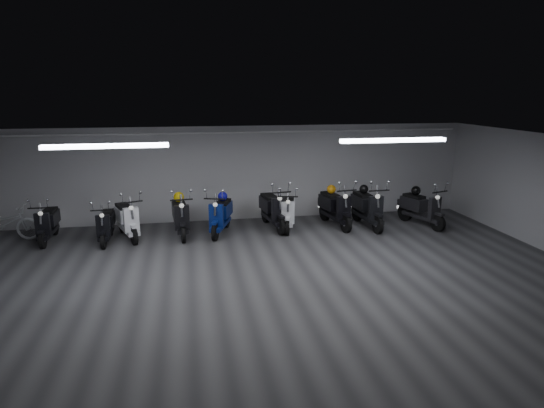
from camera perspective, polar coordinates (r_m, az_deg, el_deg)
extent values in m
cube|color=#363639|center=(9.41, -0.75, -10.03)|extent=(14.00, 10.00, 0.01)
cube|color=gray|center=(8.66, -0.80, 7.23)|extent=(14.00, 10.00, 0.01)
cube|color=#A9A8AB|center=(13.77, -4.26, 3.77)|extent=(14.00, 0.01, 2.80)
cube|color=#A9A8AB|center=(4.46, 10.66, -18.99)|extent=(14.00, 0.01, 2.80)
cube|color=white|center=(9.67, -19.79, 6.73)|extent=(2.40, 0.18, 0.08)
cube|color=white|center=(10.52, 14.72, 7.60)|extent=(2.40, 0.18, 0.08)
cylinder|color=white|center=(13.53, -4.32, 8.80)|extent=(13.60, 0.05, 0.05)
imported|color=white|center=(13.80, -30.16, -1.67)|extent=(1.75, 0.69, 1.12)
sphere|color=black|center=(13.51, 11.25, 1.82)|extent=(0.26, 0.26, 0.26)
sphere|color=#100EA0|center=(12.69, -6.10, 0.94)|extent=(0.26, 0.26, 0.26)
sphere|color=black|center=(13.95, 17.32, 1.59)|extent=(0.27, 0.27, 0.27)
sphere|color=orange|center=(13.41, 7.32, 1.82)|extent=(0.26, 0.26, 0.26)
sphere|color=yellow|center=(12.70, -11.42, 0.85)|extent=(0.28, 0.28, 0.28)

